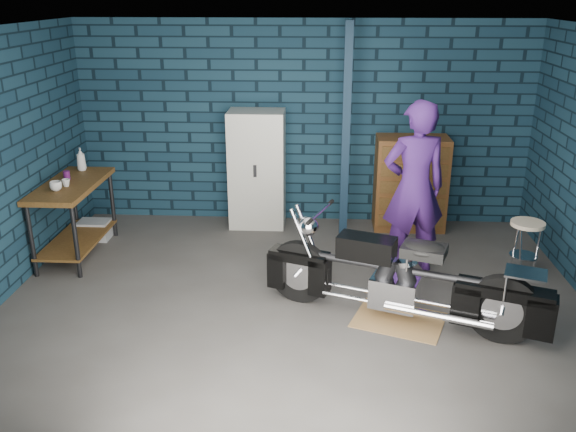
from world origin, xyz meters
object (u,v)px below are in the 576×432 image
(workbench, at_px, (75,219))
(motorcycle, at_px, (402,273))
(tool_chest, at_px, (410,184))
(person, at_px, (414,188))
(storage_bin, at_px, (95,230))
(shop_stool, at_px, (524,250))
(locker, at_px, (257,169))

(workbench, height_order, motorcycle, motorcycle)
(tool_chest, bearing_deg, workbench, -164.59)
(tool_chest, bearing_deg, motorcycle, -99.08)
(workbench, xyz_separation_m, person, (3.96, -0.18, 0.52))
(storage_bin, relative_size, shop_stool, 0.59)
(workbench, xyz_separation_m, storage_bin, (0.02, 0.50, -0.33))
(workbench, height_order, locker, locker)
(person, xyz_separation_m, shop_stool, (1.23, -0.17, -0.64))
(motorcycle, relative_size, locker, 1.49)
(storage_bin, bearing_deg, shop_stool, -9.35)
(locker, xyz_separation_m, tool_chest, (2.04, 0.00, -0.16))
(person, height_order, storage_bin, person)
(workbench, relative_size, locker, 0.89)
(tool_chest, distance_m, shop_stool, 1.85)
(tool_chest, bearing_deg, locker, 180.00)
(motorcycle, bearing_deg, person, 98.52)
(workbench, xyz_separation_m, shop_stool, (5.19, -0.35, -0.12))
(motorcycle, xyz_separation_m, storage_bin, (-3.69, 1.88, -0.39))
(motorcycle, height_order, shop_stool, motorcycle)
(person, height_order, shop_stool, person)
(person, relative_size, storage_bin, 4.99)
(workbench, bearing_deg, tool_chest, 15.41)
(locker, xyz_separation_m, shop_stool, (3.11, -1.49, -0.45))
(storage_bin, bearing_deg, person, -9.77)
(person, height_order, tool_chest, person)
(locker, height_order, tool_chest, locker)
(motorcycle, xyz_separation_m, person, (0.24, 1.21, 0.46))
(shop_stool, bearing_deg, motorcycle, -144.91)
(storage_bin, xyz_separation_m, tool_chest, (4.10, 0.63, 0.50))
(person, bearing_deg, locker, -45.47)
(person, relative_size, tool_chest, 1.57)
(motorcycle, relative_size, shop_stool, 3.51)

